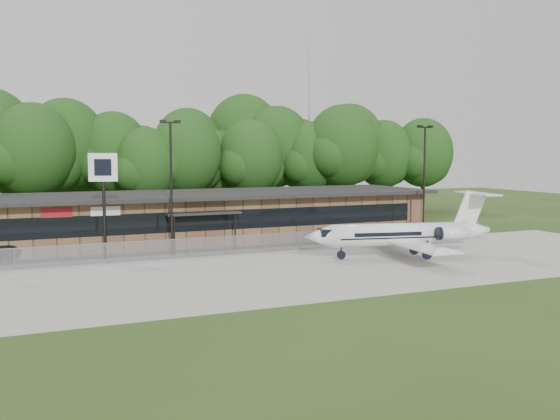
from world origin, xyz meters
name	(u,v)px	position (x,y,z in m)	size (l,w,h in m)	color
ground	(335,296)	(0.00, 0.00, 0.00)	(160.00, 160.00, 0.00)	#2A4016
apron	(277,270)	(0.00, 8.00, 0.04)	(64.00, 18.00, 0.08)	#9E9B93
parking_lot	(223,246)	(0.00, 19.50, 0.03)	(50.00, 9.00, 0.06)	#383835
terminal	(207,216)	(0.00, 23.94, 2.18)	(41.00, 11.65, 4.30)	brown
fence	(241,245)	(0.00, 15.00, 0.78)	(46.00, 0.04, 1.52)	gray
treeline	(161,155)	(0.00, 42.00, 7.50)	(72.00, 12.00, 15.00)	#1D3C13
radio_mast	(309,118)	(22.00, 48.00, 12.50)	(0.20, 0.20, 25.00)	gray
light_pole_mid	(171,177)	(-5.00, 16.50, 5.98)	(1.55, 0.30, 10.23)	black
light_pole_right	(424,173)	(18.00, 16.50, 5.98)	(1.55, 0.30, 10.23)	black
business_jet	(404,235)	(10.47, 8.63, 1.76)	(14.61, 13.13, 4.93)	white
pole_sign	(103,179)	(-9.90, 16.80, 5.95)	(2.03, 0.72, 7.78)	black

